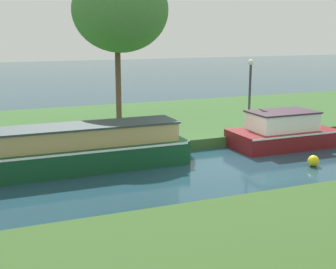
{
  "coord_description": "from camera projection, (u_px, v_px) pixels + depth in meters",
  "views": [
    {
      "loc": [
        -7.86,
        -13.82,
        4.48
      ],
      "look_at": [
        -1.62,
        1.2,
        0.9
      ],
      "focal_mm": 50.23,
      "sensor_mm": 36.0,
      "label": 1
    }
  ],
  "objects": [
    {
      "name": "lamp_post",
      "position": [
        250.0,
        85.0,
        19.79
      ],
      "size": [
        0.24,
        0.24,
        2.94
      ],
      "color": "#333338",
      "rests_on": "riverbank_far"
    },
    {
      "name": "forest_barge",
      "position": [
        31.0,
        153.0,
        14.93
      ],
      "size": [
        10.7,
        1.9,
        2.06
      ],
      "color": "#124324",
      "rests_on": "ground_plane"
    },
    {
      "name": "riverbank_far",
      "position": [
        153.0,
        122.0,
        22.64
      ],
      "size": [
        72.0,
        10.0,
        0.4
      ],
      "primitive_type": "cube",
      "color": "#305727",
      "rests_on": "ground_plane"
    },
    {
      "name": "mooring_post_near",
      "position": [
        61.0,
        138.0,
        16.5
      ],
      "size": [
        0.12,
        0.12,
        0.83
      ],
      "primitive_type": "cylinder",
      "color": "#532E30",
      "rests_on": "riverbank_far"
    },
    {
      "name": "ground_plane",
      "position": [
        224.0,
        163.0,
        16.37
      ],
      "size": [
        120.0,
        120.0,
        0.0
      ],
      "primitive_type": "plane",
      "color": "#1C3B48"
    },
    {
      "name": "maroon_narrowboat",
      "position": [
        282.0,
        132.0,
        18.55
      ],
      "size": [
        4.14,
        2.04,
        1.43
      ],
      "color": "maroon",
      "rests_on": "ground_plane"
    },
    {
      "name": "willow_tree_left",
      "position": [
        120.0,
        10.0,
        20.52
      ],
      "size": [
        4.24,
        4.14,
        6.84
      ],
      "color": "brown",
      "rests_on": "riverbank_far"
    },
    {
      "name": "channel_buoy",
      "position": [
        313.0,
        161.0,
        15.9
      ],
      "size": [
        0.38,
        0.38,
        0.38
      ],
      "primitive_type": "sphere",
      "color": "yellow",
      "rests_on": "ground_plane"
    }
  ]
}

